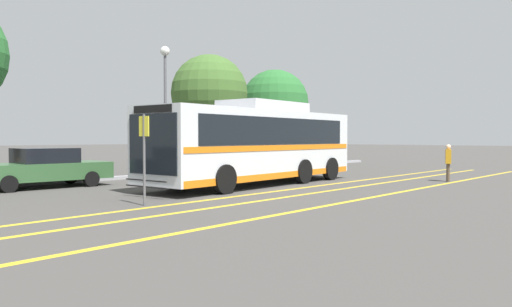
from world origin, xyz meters
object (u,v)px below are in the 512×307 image
(pedestrian_0, at_px, (448,161))
(tree_1, at_px, (275,104))
(parked_car_1, at_px, (43,168))
(bus_stop_sign, at_px, (144,148))
(street_lamp, at_px, (165,85))
(transit_bus, at_px, (256,143))
(tree_3, at_px, (209,93))

(pedestrian_0, distance_m, tree_1, 16.98)
(tree_1, bearing_deg, parked_car_1, -166.68)
(bus_stop_sign, relative_size, street_lamp, 0.39)
(parked_car_1, distance_m, street_lamp, 8.21)
(transit_bus, xyz_separation_m, bus_stop_sign, (-6.75, -1.79, -0.10))
(pedestrian_0, xyz_separation_m, tree_3, (0.06, 15.04, 3.79))
(tree_3, bearing_deg, street_lamp, -153.34)
(street_lamp, distance_m, tree_3, 6.46)
(bus_stop_sign, xyz_separation_m, tree_3, (13.35, 11.54, 3.09))
(street_lamp, relative_size, tree_1, 0.95)
(pedestrian_0, bearing_deg, bus_stop_sign, -38.26)
(bus_stop_sign, xyz_separation_m, street_lamp, (7.58, 8.65, 2.97))
(parked_car_1, bearing_deg, bus_stop_sign, 179.77)
(street_lamp, xyz_separation_m, tree_3, (5.77, 2.90, 0.12))
(transit_bus, distance_m, pedestrian_0, 8.45)
(transit_bus, distance_m, parked_car_1, 8.24)
(street_lamp, bearing_deg, tree_1, 13.72)
(transit_bus, height_order, pedestrian_0, transit_bus)
(bus_stop_sign, relative_size, tree_1, 0.37)
(transit_bus, distance_m, street_lamp, 7.48)
(street_lamp, bearing_deg, pedestrian_0, -64.79)
(pedestrian_0, bearing_deg, tree_3, -113.74)
(bus_stop_sign, bearing_deg, street_lamp, -44.48)
(bus_stop_sign, distance_m, tree_3, 17.92)
(parked_car_1, bearing_deg, tree_3, -67.11)
(bus_stop_sign, bearing_deg, tree_3, -52.40)
(tree_1, bearing_deg, bus_stop_sign, -149.74)
(pedestrian_0, relative_size, tree_1, 0.23)
(parked_car_1, xyz_separation_m, tree_1, (19.56, 4.63, 3.64))
(transit_bus, bearing_deg, tree_3, -37.35)
(transit_bus, bearing_deg, parked_car_1, 46.71)
(pedestrian_0, relative_size, bus_stop_sign, 0.63)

